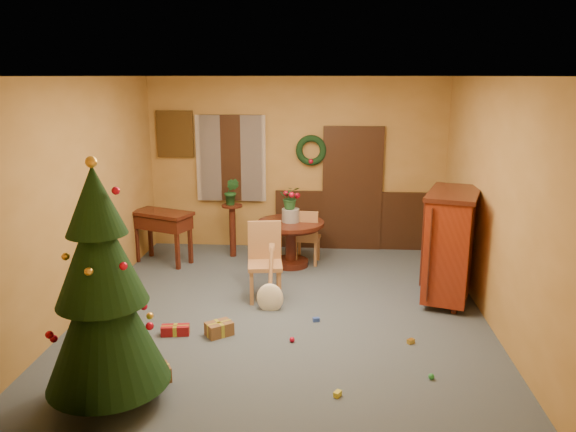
# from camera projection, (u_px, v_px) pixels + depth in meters

# --- Properties ---
(room_envelope) EXTENTS (5.50, 5.50, 5.50)m
(room_envelope) POSITION_uv_depth(u_px,v_px,m) (308.00, 184.00, 9.50)
(room_envelope) COLOR #343F4B
(room_envelope) RESTS_ON ground
(dining_table) EXTENTS (1.04, 1.04, 0.72)m
(dining_table) POSITION_uv_depth(u_px,v_px,m) (291.00, 235.00, 8.72)
(dining_table) COLOR black
(dining_table) RESTS_ON floor
(urn) EXTENTS (0.27, 0.27, 0.20)m
(urn) POSITION_uv_depth(u_px,v_px,m) (291.00, 215.00, 8.64)
(urn) COLOR slate
(urn) RESTS_ON dining_table
(centerpiece_plant) EXTENTS (0.32, 0.28, 0.36)m
(centerpiece_plant) POSITION_uv_depth(u_px,v_px,m) (291.00, 198.00, 8.58)
(centerpiece_plant) COLOR #1E4C23
(centerpiece_plant) RESTS_ON urn
(chair_near) EXTENTS (0.50, 0.50, 1.03)m
(chair_near) POSITION_uv_depth(u_px,v_px,m) (265.00, 258.00, 7.45)
(chair_near) COLOR #9F673F
(chair_near) RESTS_ON floor
(chair_far) EXTENTS (0.43, 0.43, 0.89)m
(chair_far) POSITION_uv_depth(u_px,v_px,m) (307.00, 235.00, 8.79)
(chair_far) COLOR #9F673F
(chair_far) RESTS_ON floor
(guitar) EXTENTS (0.41, 0.56, 0.79)m
(guitar) POSITION_uv_depth(u_px,v_px,m) (270.00, 280.00, 7.06)
(guitar) COLOR white
(guitar) RESTS_ON floor
(plant_stand) EXTENTS (0.34, 0.34, 0.87)m
(plant_stand) POSITION_uv_depth(u_px,v_px,m) (232.00, 224.00, 9.17)
(plant_stand) COLOR black
(plant_stand) RESTS_ON floor
(stand_plant) EXTENTS (0.27, 0.24, 0.44)m
(stand_plant) POSITION_uv_depth(u_px,v_px,m) (232.00, 192.00, 9.04)
(stand_plant) COLOR #19471E
(stand_plant) RESTS_ON plant_stand
(christmas_tree) EXTENTS (1.10, 1.10, 2.26)m
(christmas_tree) POSITION_uv_depth(u_px,v_px,m) (102.00, 291.00, 4.90)
(christmas_tree) COLOR #382111
(christmas_tree) RESTS_ON floor
(writing_desk) EXTENTS (1.05, 0.79, 0.84)m
(writing_desk) POSITION_uv_depth(u_px,v_px,m) (162.00, 224.00, 8.83)
(writing_desk) COLOR black
(writing_desk) RESTS_ON floor
(sideboard) EXTENTS (0.94, 1.28, 1.47)m
(sideboard) POSITION_uv_depth(u_px,v_px,m) (451.00, 243.00, 7.32)
(sideboard) COLOR #57150A
(sideboard) RESTS_ON floor
(gift_a) EXTENTS (0.35, 0.32, 0.15)m
(gift_a) POSITION_uv_depth(u_px,v_px,m) (155.00, 374.00, 5.48)
(gift_a) COLOR brown
(gift_a) RESTS_ON floor
(gift_b) EXTENTS (0.29, 0.29, 0.23)m
(gift_b) POSITION_uv_depth(u_px,v_px,m) (99.00, 370.00, 5.48)
(gift_b) COLOR maroon
(gift_b) RESTS_ON floor
(gift_c) EXTENTS (0.35, 0.33, 0.16)m
(gift_c) POSITION_uv_depth(u_px,v_px,m) (219.00, 329.00, 6.45)
(gift_c) COLOR brown
(gift_c) RESTS_ON floor
(gift_d) EXTENTS (0.33, 0.18, 0.11)m
(gift_d) POSITION_uv_depth(u_px,v_px,m) (175.00, 330.00, 6.47)
(gift_d) COLOR maroon
(gift_d) RESTS_ON floor
(toy_a) EXTENTS (0.09, 0.07, 0.05)m
(toy_a) POSITION_uv_depth(u_px,v_px,m) (316.00, 320.00, 6.82)
(toy_a) COLOR #2848AE
(toy_a) RESTS_ON floor
(toy_b) EXTENTS (0.06, 0.06, 0.06)m
(toy_b) POSITION_uv_depth(u_px,v_px,m) (431.00, 377.00, 5.52)
(toy_b) COLOR #268C3D
(toy_b) RESTS_ON floor
(toy_c) EXTENTS (0.08, 0.09, 0.05)m
(toy_c) POSITION_uv_depth(u_px,v_px,m) (338.00, 394.00, 5.23)
(toy_c) COLOR gold
(toy_c) RESTS_ON floor
(toy_d) EXTENTS (0.06, 0.06, 0.06)m
(toy_d) POSITION_uv_depth(u_px,v_px,m) (292.00, 340.00, 6.29)
(toy_d) COLOR red
(toy_d) RESTS_ON floor
(toy_e) EXTENTS (0.09, 0.09, 0.05)m
(toy_e) POSITION_uv_depth(u_px,v_px,m) (411.00, 341.00, 6.26)
(toy_e) COLOR gold
(toy_e) RESTS_ON floor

